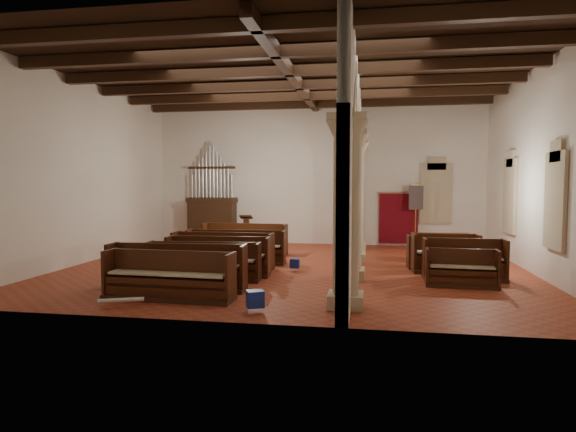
% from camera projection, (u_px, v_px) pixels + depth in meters
% --- Properties ---
extents(floor, '(14.00, 14.00, 0.00)m').
position_uv_depth(floor, '(294.00, 268.00, 14.99)').
color(floor, '#9B3B21').
rests_on(floor, ground).
extents(ceiling, '(14.00, 14.00, 0.00)m').
position_uv_depth(ceiling, '(295.00, 72.00, 14.57)').
color(ceiling, black).
rests_on(ceiling, wall_back).
extents(wall_back, '(14.00, 0.02, 6.00)m').
position_uv_depth(wall_back, '(316.00, 175.00, 20.68)').
color(wall_back, white).
rests_on(wall_back, floor).
extents(wall_front, '(14.00, 0.02, 6.00)m').
position_uv_depth(wall_front, '(245.00, 164.00, 8.88)').
color(wall_front, white).
rests_on(wall_front, floor).
extents(wall_left, '(0.02, 12.00, 6.00)m').
position_uv_depth(wall_left, '(86.00, 172.00, 15.94)').
color(wall_left, white).
rests_on(wall_left, floor).
extents(wall_right, '(0.02, 12.00, 6.00)m').
position_uv_depth(wall_right, '(538.00, 170.00, 13.62)').
color(wall_right, white).
rests_on(wall_right, floor).
extents(ceiling_beams, '(13.80, 11.80, 0.30)m').
position_uv_depth(ceiling_beams, '(295.00, 78.00, 14.58)').
color(ceiling_beams, '#311B0F').
rests_on(ceiling_beams, wall_back).
extents(arcade, '(0.90, 11.90, 6.00)m').
position_uv_depth(arcade, '(354.00, 152.00, 14.44)').
color(arcade, '#C0AF8F').
rests_on(arcade, floor).
extents(window_right_a, '(0.03, 1.00, 2.20)m').
position_uv_depth(window_right_a, '(557.00, 201.00, 12.20)').
color(window_right_a, '#2F6B57').
rests_on(window_right_a, wall_right).
extents(window_right_b, '(0.03, 1.00, 2.20)m').
position_uv_depth(window_right_b, '(511.00, 196.00, 16.14)').
color(window_right_b, '#2F6B57').
rests_on(window_right_b, wall_right).
extents(window_back, '(1.00, 0.03, 2.20)m').
position_uv_depth(window_back, '(436.00, 194.00, 19.89)').
color(window_back, '#2F6B57').
rests_on(window_back, wall_back).
extents(pipe_organ, '(2.10, 0.85, 4.40)m').
position_uv_depth(pipe_organ, '(212.00, 212.00, 21.05)').
color(pipe_organ, '#311B0F').
rests_on(pipe_organ, floor).
extents(lectern, '(0.54, 0.55, 1.29)m').
position_uv_depth(lectern, '(246.00, 232.00, 20.64)').
color(lectern, '#382612').
rests_on(lectern, floor).
extents(dossal_curtain, '(1.80, 0.07, 2.17)m').
position_uv_depth(dossal_curtain, '(398.00, 218.00, 20.15)').
color(dossal_curtain, maroon).
rests_on(dossal_curtain, floor).
extents(processional_banner, '(0.59, 0.75, 2.72)m').
position_uv_depth(processional_banner, '(415.00, 227.00, 19.56)').
color(processional_banner, '#311B0F').
rests_on(processional_banner, floor).
extents(hymnal_box_a, '(0.43, 0.40, 0.34)m').
position_uv_depth(hymnal_box_a, '(255.00, 299.00, 9.87)').
color(hymnal_box_a, navy).
rests_on(hymnal_box_a, floor).
extents(hymnal_box_b, '(0.36, 0.29, 0.35)m').
position_uv_depth(hymnal_box_b, '(207.00, 276.00, 12.22)').
color(hymnal_box_b, navy).
rests_on(hymnal_box_b, floor).
extents(hymnal_box_c, '(0.28, 0.23, 0.27)m').
position_uv_depth(hymnal_box_c, '(295.00, 263.00, 14.40)').
color(hymnal_box_c, '#181698').
rests_on(hymnal_box_c, floor).
extents(tube_heater_a, '(0.91, 0.44, 0.09)m').
position_uv_depth(tube_heater_a, '(121.00, 300.00, 10.22)').
color(tube_heater_a, white).
rests_on(tube_heater_a, floor).
extents(tube_heater_b, '(1.11, 0.24, 0.11)m').
position_uv_depth(tube_heater_b, '(148.00, 283.00, 11.94)').
color(tube_heater_b, silver).
rests_on(tube_heater_b, floor).
extents(nave_pew_0, '(3.06, 0.86, 1.10)m').
position_uv_depth(nave_pew_0, '(169.00, 284.00, 10.93)').
color(nave_pew_0, '#311B0F').
rests_on(nave_pew_0, floor).
extents(nave_pew_1, '(3.49, 0.94, 1.13)m').
position_uv_depth(nave_pew_1, '(177.00, 275.00, 11.93)').
color(nave_pew_1, '#311B0F').
rests_on(nave_pew_1, floor).
extents(nave_pew_2, '(3.16, 0.89, 1.03)m').
position_uv_depth(nave_pew_2, '(203.00, 268.00, 13.09)').
color(nave_pew_2, '#311B0F').
rests_on(nave_pew_2, floor).
extents(nave_pew_3, '(3.00, 0.91, 1.11)m').
position_uv_depth(nave_pew_3, '(218.00, 263.00, 13.75)').
color(nave_pew_3, '#311B0F').
rests_on(nave_pew_3, floor).
extents(nave_pew_4, '(3.19, 0.83, 1.11)m').
position_uv_depth(nave_pew_4, '(223.00, 257.00, 14.84)').
color(nave_pew_4, '#311B0F').
rests_on(nave_pew_4, floor).
extents(nave_pew_5, '(3.27, 0.85, 1.09)m').
position_uv_depth(nave_pew_5, '(236.00, 252.00, 15.80)').
color(nave_pew_5, '#311B0F').
rests_on(nave_pew_5, floor).
extents(nave_pew_6, '(2.48, 0.81, 0.97)m').
position_uv_depth(nave_pew_6, '(229.00, 249.00, 17.02)').
color(nave_pew_6, '#311B0F').
rests_on(nave_pew_6, floor).
extents(nave_pew_7, '(3.19, 0.92, 1.14)m').
position_uv_depth(nave_pew_7, '(244.00, 244.00, 17.77)').
color(nave_pew_7, '#311B0F').
rests_on(nave_pew_7, floor).
extents(aisle_pew_0, '(1.81, 0.74, 0.96)m').
position_uv_depth(aisle_pew_0, '(461.00, 274.00, 12.26)').
color(aisle_pew_0, '#311B0F').
rests_on(aisle_pew_0, floor).
extents(aisle_pew_1, '(2.17, 0.75, 1.12)m').
position_uv_depth(aisle_pew_1, '(464.00, 266.00, 13.13)').
color(aisle_pew_1, '#311B0F').
rests_on(aisle_pew_1, floor).
extents(aisle_pew_2, '(1.96, 0.89, 1.14)m').
position_uv_depth(aisle_pew_2, '(445.00, 259.00, 14.19)').
color(aisle_pew_2, '#311B0F').
rests_on(aisle_pew_2, floor).
extents(aisle_pew_3, '(2.06, 0.79, 1.02)m').
position_uv_depth(aisle_pew_3, '(441.00, 257.00, 14.87)').
color(aisle_pew_3, '#311B0F').
rests_on(aisle_pew_3, floor).
extents(aisle_pew_4, '(1.91, 0.76, 0.99)m').
position_uv_depth(aisle_pew_4, '(441.00, 253.00, 15.88)').
color(aisle_pew_4, '#311B0F').
rests_on(aisle_pew_4, floor).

